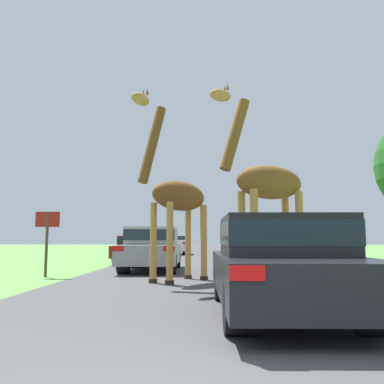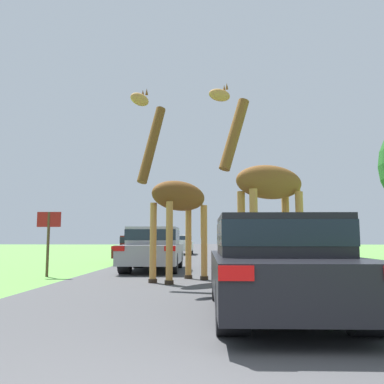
# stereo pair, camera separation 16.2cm
# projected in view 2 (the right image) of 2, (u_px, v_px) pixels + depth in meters

# --- Properties ---
(road) EXTENTS (7.38, 120.00, 0.00)m
(road) POSITION_uv_depth(u_px,v_px,m) (205.00, 253.00, 31.62)
(road) COLOR #424244
(road) RESTS_ON ground
(giraffe_near_road) EXTENTS (2.02, 2.48, 4.73)m
(giraffe_near_road) POSITION_uv_depth(u_px,v_px,m) (176.00, 198.00, 10.55)
(giraffe_near_road) COLOR #B77F3D
(giraffe_near_road) RESTS_ON ground
(giraffe_companion) EXTENTS (2.56, 1.56, 4.83)m
(giraffe_companion) POSITION_uv_depth(u_px,v_px,m) (266.00, 189.00, 10.02)
(giraffe_companion) COLOR #B77F3D
(giraffe_companion) RESTS_ON ground
(car_lead_maroon) EXTENTS (1.86, 4.45, 1.41)m
(car_lead_maroon) POSITION_uv_depth(u_px,v_px,m) (277.00, 262.00, 5.95)
(car_lead_maroon) COLOR black
(car_lead_maroon) RESTS_ON ground
(car_queue_right) EXTENTS (1.92, 4.46, 1.23)m
(car_queue_right) POSITION_uv_depth(u_px,v_px,m) (143.00, 248.00, 18.90)
(car_queue_right) COLOR #561914
(car_queue_right) RESTS_ON ground
(car_queue_left) EXTENTS (1.72, 4.17, 1.36)m
(car_queue_left) POSITION_uv_depth(u_px,v_px,m) (244.00, 245.00, 26.77)
(car_queue_left) COLOR maroon
(car_queue_left) RESTS_ON ground
(car_far_ahead) EXTENTS (1.84, 4.34, 1.49)m
(car_far_ahead) POSITION_uv_depth(u_px,v_px,m) (154.00, 248.00, 14.09)
(car_far_ahead) COLOR gray
(car_far_ahead) RESTS_ON ground
(car_verge_right) EXTENTS (1.82, 3.97, 1.37)m
(car_verge_right) POSITION_uv_depth(u_px,v_px,m) (180.00, 244.00, 28.89)
(car_verge_right) COLOR silver
(car_verge_right) RESTS_ON ground
(sign_post) EXTENTS (0.70, 0.08, 1.87)m
(sign_post) POSITION_uv_depth(u_px,v_px,m) (49.00, 232.00, 11.82)
(sign_post) COLOR #4C3823
(sign_post) RESTS_ON ground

